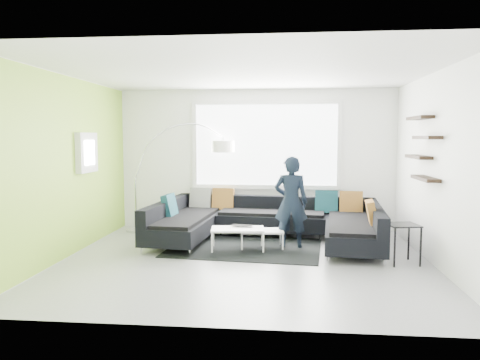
% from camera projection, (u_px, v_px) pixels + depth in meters
% --- Properties ---
extents(ground, '(5.50, 5.50, 0.00)m').
position_uv_depth(ground, '(245.00, 261.00, 7.03)').
color(ground, gray).
rests_on(ground, ground).
extents(room_shell, '(5.54, 5.04, 2.82)m').
position_uv_depth(room_shell, '(249.00, 140.00, 7.07)').
color(room_shell, white).
rests_on(room_shell, ground).
extents(sectional_sofa, '(4.04, 2.72, 0.83)m').
position_uv_depth(sectional_sofa, '(267.00, 223.00, 8.12)').
color(sectional_sofa, black).
rests_on(sectional_sofa, ground).
extents(rug, '(2.64, 2.03, 0.01)m').
position_uv_depth(rug, '(245.00, 248.00, 7.84)').
color(rug, black).
rests_on(rug, ground).
extents(coffee_table, '(1.17, 0.76, 0.36)m').
position_uv_depth(coffee_table, '(250.00, 238.00, 7.76)').
color(coffee_table, white).
rests_on(coffee_table, ground).
extents(arc_lamp, '(2.13, 1.24, 2.13)m').
position_uv_depth(arc_lamp, '(135.00, 178.00, 9.11)').
color(arc_lamp, white).
rests_on(arc_lamp, ground).
extents(side_table, '(0.50, 0.50, 0.59)m').
position_uv_depth(side_table, '(402.00, 244.00, 6.86)').
color(side_table, black).
rests_on(side_table, ground).
extents(person, '(0.60, 0.43, 1.54)m').
position_uv_depth(person, '(291.00, 202.00, 7.83)').
color(person, black).
rests_on(person, ground).
extents(laptop, '(0.40, 0.31, 0.03)m').
position_uv_depth(laptop, '(241.00, 226.00, 7.76)').
color(laptop, black).
rests_on(laptop, coffee_table).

